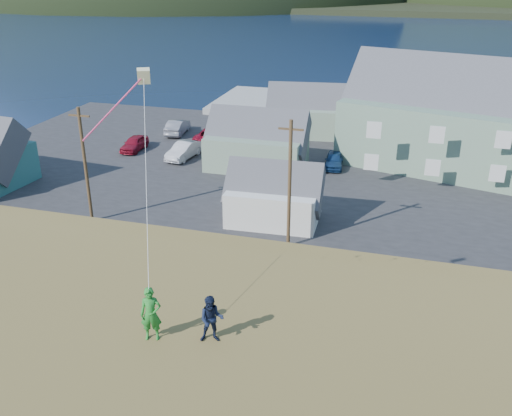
{
  "coord_description": "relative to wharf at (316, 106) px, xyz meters",
  "views": [
    {
      "loc": [
        6.5,
        -31.93,
        17.96
      ],
      "look_at": [
        0.76,
        -11.91,
        8.8
      ],
      "focal_mm": 40.0,
      "sensor_mm": 36.0,
      "label": 1
    }
  ],
  "objects": [
    {
      "name": "kite_flyer_green",
      "position": [
        5.46,
        -58.89,
        7.63
      ],
      "size": [
        0.74,
        0.6,
        1.77
      ],
      "primitive_type": "imported",
      "rotation": [
        0.0,
        0.0,
        0.3
      ],
      "color": "#217927",
      "rests_on": "hillside"
    },
    {
      "name": "kite_flyer_navy",
      "position": [
        7.26,
        -58.49,
        7.52
      ],
      "size": [
        0.89,
        0.78,
        1.55
      ],
      "primitive_type": "imported",
      "rotation": [
        0.0,
        0.0,
        0.3
      ],
      "color": "#121A31",
      "rests_on": "hillside"
    },
    {
      "name": "utility_poles",
      "position": [
        6.13,
        -38.5,
        4.22
      ],
      "size": [
        30.59,
        0.24,
        9.89
      ],
      "color": "#47331E",
      "rests_on": "waterfront_lot"
    },
    {
      "name": "ground",
      "position": [
        6.0,
        -40.0,
        -0.45
      ],
      "size": [
        900.0,
        900.0,
        0.0
      ],
      "primitive_type": "plane",
      "color": "#0A1638",
      "rests_on": "ground"
    },
    {
      "name": "wharf",
      "position": [
        0.0,
        0.0,
        0.0
      ],
      "size": [
        26.0,
        14.0,
        0.9
      ],
      "primitive_type": "cube",
      "color": "gray",
      "rests_on": "ground"
    },
    {
      "name": "shed_palegreen_far",
      "position": [
        1.68,
        -11.47,
        2.14
      ],
      "size": [
        10.71,
        6.96,
        6.77
      ],
      "rotation": [
        0.0,
        0.0,
        0.13
      ],
      "color": "gray",
      "rests_on": "waterfront_lot"
    },
    {
      "name": "waterfront_lot",
      "position": [
        6.0,
        -23.0,
        -0.39
      ],
      "size": [
        72.0,
        36.0,
        0.12
      ],
      "primitive_type": "cube",
      "color": "#28282B",
      "rests_on": "ground"
    },
    {
      "name": "parked_cars",
      "position": [
        -3.92,
        -19.07,
        0.4
      ],
      "size": [
        27.21,
        13.39,
        1.58
      ],
      "color": "silver",
      "rests_on": "waterfront_lot"
    },
    {
      "name": "grass_strip",
      "position": [
        6.0,
        -42.0,
        -0.4
      ],
      "size": [
        110.0,
        8.0,
        0.1
      ],
      "primitive_type": "cube",
      "color": "#4C3D19",
      "rests_on": "ground"
    },
    {
      "name": "shed_white",
      "position": [
        3.21,
        -34.73,
        1.7
      ],
      "size": [
        7.2,
        4.96,
        5.55
      ],
      "rotation": [
        0.0,
        0.0,
        0.05
      ],
      "color": "silver",
      "rests_on": "waterfront_lot"
    },
    {
      "name": "kite_rig",
      "position": [
        2.82,
        -53.38,
        13.38
      ],
      "size": [
        1.93,
        3.19,
        8.12
      ],
      "color": "beige",
      "rests_on": "ground"
    },
    {
      "name": "shed_palegreen_near",
      "position": [
        -1.23,
        -23.67,
        2.07
      ],
      "size": [
        9.23,
        5.85,
        6.67
      ],
      "rotation": [
        0.0,
        0.0,
        0.01
      ],
      "color": "gray",
      "rests_on": "waterfront_lot"
    }
  ]
}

